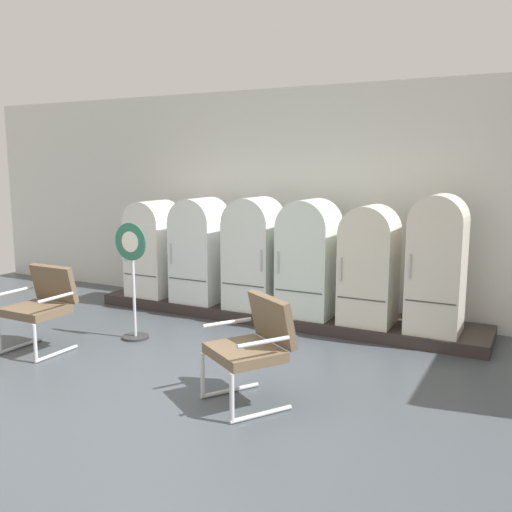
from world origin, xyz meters
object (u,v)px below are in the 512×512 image
object	(u,v)px
refrigerator_0	(153,245)
refrigerator_5	(437,260)
refrigerator_1	(200,247)
refrigerator_3	(309,255)
refrigerator_4	(369,262)
armchair_right	(254,343)
sign_stand	(133,284)
refrigerator_2	(254,250)
armchair_left	(42,303)

from	to	relation	value
refrigerator_0	refrigerator_5	bearing A→B (deg)	-0.38
refrigerator_1	refrigerator_3	bearing A→B (deg)	0.07
refrigerator_3	refrigerator_4	size ratio (longest dim) A/B	1.03
refrigerator_0	armchair_right	bearing A→B (deg)	-39.64
sign_stand	refrigerator_0	bearing A→B (deg)	119.28
refrigerator_5	sign_stand	world-z (taller)	refrigerator_5
refrigerator_2	armchair_left	world-z (taller)	refrigerator_2
refrigerator_2	sign_stand	size ratio (longest dim) A/B	1.07
armchair_left	armchair_right	bearing A→B (deg)	-3.60
refrigerator_1	sign_stand	xyz separation A→B (m)	(0.01, -1.49, -0.25)
refrigerator_0	refrigerator_5	distance (m)	4.07
refrigerator_2	refrigerator_4	distance (m)	1.59
refrigerator_0	sign_stand	xyz separation A→B (m)	(0.84, -1.49, -0.21)
refrigerator_0	refrigerator_5	xyz separation A→B (m)	(4.07, -0.03, 0.11)
refrigerator_4	armchair_right	size ratio (longest dim) A/B	1.53
refrigerator_3	sign_stand	xyz separation A→B (m)	(-1.64, -1.49, -0.26)
armchair_left	armchair_right	xyz separation A→B (m)	(2.78, -0.18, 0.00)
refrigerator_2	refrigerator_3	bearing A→B (deg)	1.05
refrigerator_3	refrigerator_4	xyz separation A→B (m)	(0.80, -0.04, -0.02)
refrigerator_3	sign_stand	world-z (taller)	refrigerator_3
armchair_left	refrigerator_0	bearing A→B (deg)	94.52
armchair_left	sign_stand	bearing A→B (deg)	49.96
refrigerator_5	armchair_right	bearing A→B (deg)	-114.60
refrigerator_3	refrigerator_1	bearing A→B (deg)	-179.93
refrigerator_0	refrigerator_2	xyz separation A→B (m)	(1.69, -0.02, 0.05)
armchair_left	sign_stand	world-z (taller)	sign_stand
refrigerator_3	armchair_right	bearing A→B (deg)	-78.93
refrigerator_0	sign_stand	distance (m)	1.73
refrigerator_5	refrigerator_1	bearing A→B (deg)	179.58
refrigerator_2	armchair_left	distance (m)	2.75
refrigerator_0	refrigerator_1	world-z (taller)	refrigerator_1
refrigerator_4	armchair_left	distance (m)	3.84
refrigerator_0	sign_stand	world-z (taller)	refrigerator_0
refrigerator_3	sign_stand	size ratio (longest dim) A/B	1.06
armchair_right	refrigerator_0	bearing A→B (deg)	140.36
sign_stand	refrigerator_1	bearing A→B (deg)	90.57
refrigerator_0	sign_stand	size ratio (longest dim) A/B	1.00
refrigerator_1	refrigerator_2	xyz separation A→B (m)	(0.87, -0.01, 0.02)
refrigerator_1	refrigerator_2	size ratio (longest dim) A/B	0.98
refrigerator_4	refrigerator_5	bearing A→B (deg)	1.03
refrigerator_4	armchair_right	xyz separation A→B (m)	(-0.32, -2.41, -0.37)
refrigerator_2	refrigerator_5	bearing A→B (deg)	-0.27
refrigerator_3	armchair_right	xyz separation A→B (m)	(0.48, -2.45, -0.39)
refrigerator_0	armchair_right	size ratio (longest dim) A/B	1.48
refrigerator_1	refrigerator_4	world-z (taller)	refrigerator_1
refrigerator_5	refrigerator_3	bearing A→B (deg)	179.06
refrigerator_1	refrigerator_4	bearing A→B (deg)	-0.89
refrigerator_1	refrigerator_3	size ratio (longest dim) A/B	0.98
refrigerator_1	armchair_left	bearing A→B (deg)	-105.79
armchair_right	sign_stand	world-z (taller)	sign_stand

